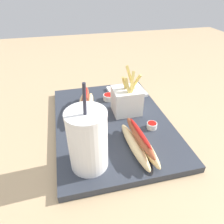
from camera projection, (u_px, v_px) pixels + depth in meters
ground_plane at (112, 127)px, 0.68m from camera, size 2.40×2.40×0.02m
food_tray at (112, 122)px, 0.66m from camera, size 0.48×0.35×0.02m
soda_cup at (88, 140)px, 0.46m from camera, size 0.09×0.09×0.22m
fries_basket at (127, 100)px, 0.67m from camera, size 0.08×0.09×0.16m
hot_dog_1 at (86, 106)px, 0.68m from camera, size 0.19×0.08×0.07m
hot_dog_2 at (139, 142)px, 0.54m from camera, size 0.19×0.06×0.06m
ketchup_cup_1 at (152, 125)px, 0.62m from camera, size 0.03×0.03×0.02m
ketchup_cup_2 at (109, 97)px, 0.76m from camera, size 0.04×0.04×0.02m
ketchup_cup_3 at (84, 128)px, 0.60m from camera, size 0.03×0.03×0.02m
napkin_stack at (127, 91)px, 0.80m from camera, size 0.11×0.14×0.01m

